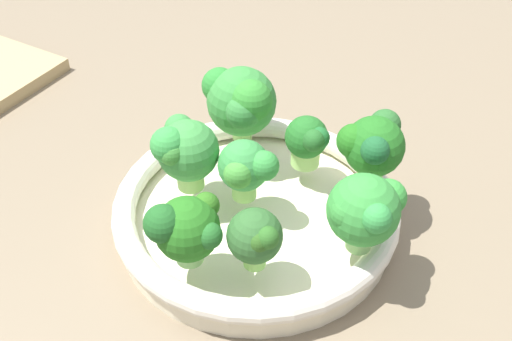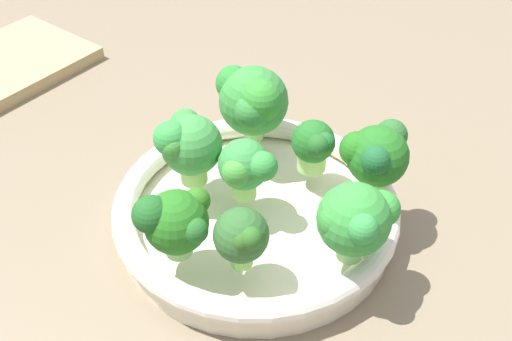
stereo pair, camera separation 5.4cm
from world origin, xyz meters
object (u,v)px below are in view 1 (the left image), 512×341
Objects in this scene: bowl at (256,211)px; broccoli_floret_6 at (256,237)px; broccoli_floret_2 at (241,101)px; broccoli_floret_3 at (246,168)px; broccoli_floret_1 at (184,150)px; broccoli_floret_7 at (186,228)px; broccoli_floret_5 at (365,210)px; broccoli_floret_0 at (308,140)px; broccoli_floret_4 at (372,146)px.

broccoli_floret_6 is (8.09, -0.26, 5.02)cm from bowl.
broccoli_floret_3 is at bearing 2.17° from broccoli_floret_2.
broccoli_floret_2 reaches higher than bowl.
broccoli_floret_3 is at bearing -175.48° from broccoli_floret_6.
bowl is 3.73× the size of broccoli_floret_1.
broccoli_floret_2 is 1.24× the size of broccoli_floret_7.
broccoli_floret_7 is (1.03, -13.87, -0.58)cm from broccoli_floret_5.
broccoli_floret_2 is (-4.10, -6.10, 1.64)cm from broccoli_floret_0.
broccoli_floret_2 reaches higher than broccoli_floret_0.
broccoli_floret_1 reaches higher than bowl.
broccoli_floret_5 is at bearing 52.65° from bowl.
broccoli_floret_5 reaches higher than bowl.
broccoli_floret_0 is at bearing -120.32° from broccoli_floret_4.
broccoli_floret_6 is 0.87× the size of broccoli_floret_7.
broccoli_floret_2 is at bearing -147.17° from broccoli_floret_5.
broccoli_floret_7 is at bearing -85.76° from broccoli_floret_5.
broccoli_floret_0 is 6.27cm from broccoli_floret_4.
broccoli_floret_2 is 1.07× the size of broccoli_floret_4.
broccoli_floret_1 is (-1.54, -6.18, 6.04)cm from bowl.
broccoli_floret_2 is 13.40cm from broccoli_floret_4.
broccoli_floret_7 is at bearing -97.82° from broccoli_floret_6.
broccoli_floret_7 reaches higher than broccoli_floret_3.
broccoli_floret_3 is 7.92cm from broccoli_floret_6.
broccoli_floret_4 is 14.01cm from broccoli_floret_6.
broccoli_floret_1 is 8.94cm from broccoli_floret_7.
broccoli_floret_3 is 11.05cm from broccoli_floret_5.
broccoli_floret_4 reaches higher than broccoli_floret_3.
broccoli_floret_1 is (2.76, -11.08, 1.26)cm from broccoli_floret_0.
broccoli_floret_6 is at bearing -1.81° from bowl.
broccoli_floret_2 is at bearing 144.03° from broccoli_floret_1.
broccoli_floret_4 is 7.79cm from broccoli_floret_5.
broccoli_floret_2 is 17.53cm from broccoli_floret_5.
broccoli_floret_6 is (9.62, 5.93, -1.03)cm from broccoli_floret_1.
broccoli_floret_4 reaches higher than broccoli_floret_1.
broccoli_floret_1 reaches higher than broccoli_floret_3.
broccoli_floret_7 is at bearing -41.94° from broccoli_floret_0.
broccoli_floret_4 is at bearing 166.44° from broccoli_floret_5.
broccoli_floret_7 is (11.65, -10.47, 0.61)cm from broccoli_floret_0.
broccoli_floret_7 is at bearing 3.93° from broccoli_floret_1.
broccoli_floret_3 is 8.56cm from broccoli_floret_7.
broccoli_floret_4 reaches higher than broccoli_floret_6.
broccoli_floret_2 is (-6.86, 4.98, 0.37)cm from broccoli_floret_1.
broccoli_floret_4 reaches higher than broccoli_floret_5.
broccoli_floret_5 is at bearing -13.56° from broccoli_floret_4.
broccoli_floret_0 is 0.73× the size of broccoli_floret_5.
broccoli_floret_0 is 11.22cm from broccoli_floret_5.
broccoli_floret_6 is at bearing -22.58° from broccoli_floret_0.
broccoli_floret_5 is (7.56, -1.82, -0.42)cm from broccoli_floret_4.
broccoli_floret_2 is 1.32× the size of broccoli_floret_3.
broccoli_floret_6 is (1.76, -8.55, -0.95)cm from broccoli_floret_5.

